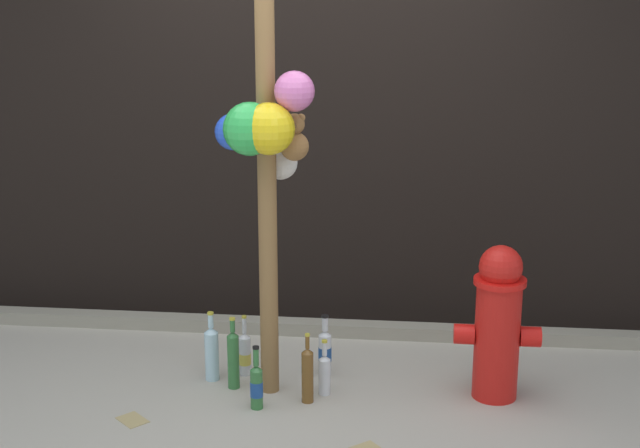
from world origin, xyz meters
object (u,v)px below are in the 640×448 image
object	(u,v)px
bottle_6	(325,351)
bottle_0	(245,354)
bottle_2	(308,374)
bottle_4	(212,352)
bottle_1	(233,358)
memorial_post	(265,87)
bottle_5	(257,385)
fire_hydrant	(498,322)
bottle_3	(324,373)

from	to	relation	value
bottle_6	bottle_0	bearing A→B (deg)	-174.60
bottle_2	bottle_4	size ratio (longest dim) A/B	0.97
bottle_1	memorial_post	bearing A→B (deg)	-14.09
bottle_2	bottle_5	distance (m)	0.27
fire_hydrant	bottle_4	size ratio (longest dim) A/B	2.11
bottle_2	bottle_4	distance (m)	0.58
fire_hydrant	bottle_0	xyz separation A→B (m)	(-1.33, 0.13, -0.29)
bottle_5	bottle_1	bearing A→B (deg)	126.19
fire_hydrant	bottle_4	world-z (taller)	fire_hydrant
memorial_post	bottle_2	bearing A→B (deg)	-19.72
bottle_0	fire_hydrant	bearing A→B (deg)	-5.50
bottle_2	bottle_6	bearing A→B (deg)	80.74
bottle_1	bottle_3	distance (m)	0.49
fire_hydrant	bottle_0	bearing A→B (deg)	174.50
bottle_5	bottle_6	bearing A→B (deg)	55.22
memorial_post	bottle_4	bearing A→B (deg)	157.67
bottle_3	bottle_1	bearing A→B (deg)	177.10
bottle_0	bottle_2	xyz separation A→B (m)	(0.38, -0.29, 0.03)
bottle_4	bottle_2	bearing A→B (deg)	-21.36
bottle_0	bottle_1	size ratio (longest dim) A/B	0.86
bottle_1	bottle_4	xyz separation A→B (m)	(-0.14, 0.09, -0.01)
bottle_0	bottle_1	bearing A→B (deg)	-99.56
fire_hydrant	memorial_post	bearing A→B (deg)	-175.40
bottle_2	fire_hydrant	bearing A→B (deg)	9.93
fire_hydrant	bottle_3	bearing A→B (deg)	-175.63
memorial_post	bottle_6	distance (m)	1.50
bottle_1	bottle_6	xyz separation A→B (m)	(0.46, 0.21, -0.03)
bottle_3	bottle_6	distance (m)	0.24
bottle_0	bottle_4	distance (m)	0.19
memorial_post	bottle_3	bearing A→B (deg)	5.30
bottle_3	bottle_5	world-z (taller)	bottle_5
bottle_0	bottle_3	size ratio (longest dim) A/B	1.13
bottle_5	bottle_6	world-z (taller)	bottle_6
bottle_1	bottle_2	xyz separation A→B (m)	(0.41, -0.12, -0.01)
bottle_0	bottle_3	distance (m)	0.49
bottle_4	bottle_6	bearing A→B (deg)	11.69
bottle_2	bottle_5	world-z (taller)	bottle_2
bottle_3	bottle_5	distance (m)	0.38
bottle_0	bottle_5	world-z (taller)	bottle_0
bottle_2	bottle_0	bearing A→B (deg)	142.08
bottle_0	bottle_6	xyz separation A→B (m)	(0.43, 0.04, 0.02)
fire_hydrant	bottle_6	xyz separation A→B (m)	(-0.90, 0.17, -0.27)
fire_hydrant	bottle_1	distance (m)	1.38
memorial_post	bottle_0	size ratio (longest dim) A/B	8.68
bottle_2	bottle_3	size ratio (longest dim) A/B	1.24
bottle_0	bottle_1	xyz separation A→B (m)	(-0.03, -0.17, 0.05)
bottle_1	bottle_3	xyz separation A→B (m)	(0.48, -0.02, -0.05)
bottle_3	bottle_4	bearing A→B (deg)	169.71
bottle_0	bottle_5	distance (m)	0.41
bottle_1	bottle_6	size ratio (longest dim) A/B	1.14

